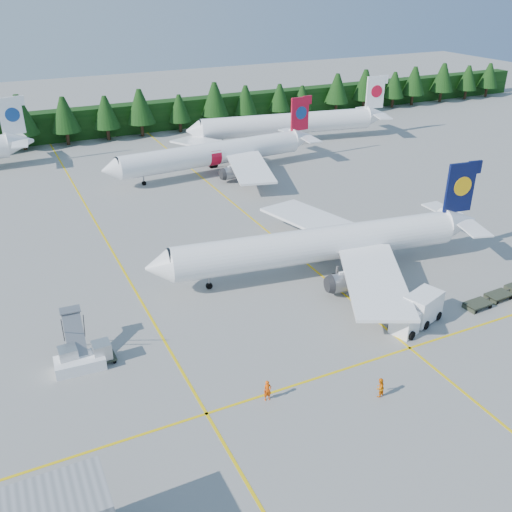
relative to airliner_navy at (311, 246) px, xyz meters
name	(u,v)px	position (x,y,z in m)	size (l,w,h in m)	color
ground	(320,331)	(-5.17, -10.56, -3.41)	(320.00, 320.00, 0.00)	gray
taxi_stripe_a	(124,272)	(-19.17, 9.44, -3.40)	(0.25, 120.00, 0.01)	yellow
taxi_stripe_b	(278,240)	(0.83, 9.44, -3.40)	(0.25, 120.00, 0.01)	yellow
taxi_stripe_cross	(355,366)	(-5.17, -16.56, -3.40)	(80.00, 0.25, 0.01)	yellow
treeline_hedge	(116,120)	(-5.17, 71.44, -0.41)	(220.00, 4.00, 6.00)	black
airliner_navy	(311,246)	(0.00, 0.00, 0.00)	(38.84, 31.75, 11.33)	white
airliner_red	(209,155)	(2.68, 38.29, -0.07)	(38.23, 31.38, 11.11)	white
airliner_far_right	(281,124)	(23.06, 50.58, 0.36)	(41.11, 9.98, 12.01)	white
airstairs	(79,359)	(-26.96, -6.15, -2.58)	(4.34, 5.90, 3.80)	white
service_truck	(417,312)	(3.81, -13.65, -1.93)	(6.57, 4.12, 2.98)	white
dolly_train	(499,294)	(15.00, -13.56, -2.90)	(9.42, 2.59, 0.16)	#353C2B
uld_pair	(85,354)	(-26.39, -6.13, -2.27)	(4.99, 2.17, 1.68)	#353C2B
crew_a	(268,391)	(-14.13, -17.14, -2.50)	(0.67, 0.44, 1.82)	#FF5005
crew_b	(380,387)	(-5.74, -20.69, -2.54)	(0.84, 0.66, 1.73)	orange
crew_c	(370,281)	(4.15, -5.70, -2.59)	(0.67, 0.46, 1.63)	#DE3B04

